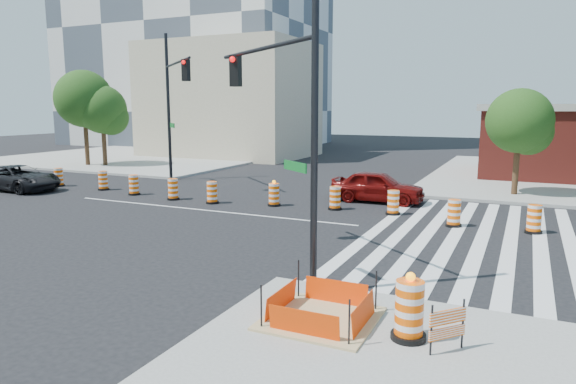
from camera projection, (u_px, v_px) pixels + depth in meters
name	position (u px, v px, depth m)	size (l,w,h in m)	color
ground	(204.00, 210.00, 22.34)	(120.00, 120.00, 0.00)	black
sidewalk_nw	(150.00, 156.00, 45.93)	(22.00, 22.00, 0.15)	gray
crosswalk_east	(468.00, 237.00, 17.77)	(6.75, 13.50, 0.01)	silver
lane_centerline	(204.00, 210.00, 22.34)	(14.00, 0.12, 0.01)	silver
excavation_pit	(321.00, 316.00, 10.51)	(2.20, 2.20, 0.90)	tan
beige_midrise	(230.00, 100.00, 46.18)	(14.00, 10.00, 10.00)	tan
red_coupe	(378.00, 186.00, 24.13)	(1.75, 4.35, 1.48)	#5C0907
dark_suv	(18.00, 178.00, 27.48)	(2.23, 4.84, 1.34)	black
signal_pole_se	(283.00, 99.00, 13.07)	(4.62, 3.59, 7.57)	black
signal_pole_nw	(173.00, 93.00, 29.12)	(4.89, 4.46, 8.56)	black
pit_drum	(409.00, 312.00, 9.55)	(0.66, 0.66, 1.31)	black
barricade	(447.00, 324.00, 9.07)	(0.55, 0.61, 0.93)	#FF5A05
tree_north_a	(85.00, 102.00, 37.62)	(4.17, 4.17, 7.10)	#382314
tree_north_b	(103.00, 112.00, 37.59)	(3.56, 3.53, 6.01)	#382314
tree_north_c	(520.00, 125.00, 25.00)	(3.17, 3.14, 5.34)	#382314
median_drum_0	(59.00, 178.00, 28.94)	(0.60, 0.60, 1.02)	black
median_drum_1	(103.00, 181.00, 27.64)	(0.60, 0.60, 1.02)	black
median_drum_2	(134.00, 186.00, 26.12)	(0.60, 0.60, 1.02)	black
median_drum_3	(173.00, 190.00, 24.75)	(0.60, 0.60, 1.02)	black
median_drum_4	(212.00, 193.00, 23.82)	(0.60, 0.60, 1.02)	black
median_drum_5	(274.00, 195.00, 23.23)	(0.60, 0.60, 1.18)	black
median_drum_6	(335.00, 199.00, 22.37)	(0.60, 0.60, 1.02)	black
median_drum_7	(393.00, 203.00, 21.32)	(0.60, 0.60, 1.02)	black
median_drum_8	(454.00, 214.00, 19.22)	(0.60, 0.60, 1.02)	black
median_drum_9	(534.00, 220.00, 18.20)	(0.60, 0.60, 1.02)	black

